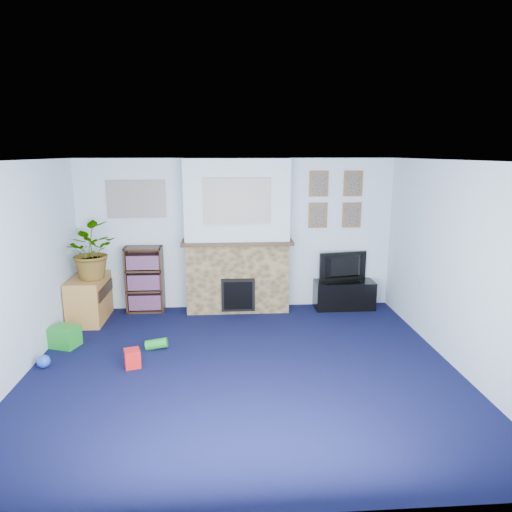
{
  "coord_description": "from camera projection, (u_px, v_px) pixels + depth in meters",
  "views": [
    {
      "loc": [
        -0.18,
        -4.94,
        2.48
      ],
      "look_at": [
        0.21,
        0.79,
        1.18
      ],
      "focal_mm": 32.0,
      "sensor_mm": 36.0,
      "label": 1
    }
  ],
  "objects": [
    {
      "name": "ceiling",
      "position": [
        242.0,
        161.0,
        4.84
      ],
      "size": [
        5.0,
        4.5,
        0.01
      ],
      "primitive_type": "cube",
      "color": "white",
      "rests_on": "wall_back"
    },
    {
      "name": "chimney_breast",
      "position": [
        237.0,
        238.0,
        7.1
      ],
      "size": [
        1.72,
        0.5,
        2.4
      ],
      "color": "brown",
      "rests_on": "ground"
    },
    {
      "name": "toy_block",
      "position": [
        132.0,
        358.0,
        5.39
      ],
      "size": [
        0.22,
        0.22,
        0.22
      ],
      "primitive_type": "cube",
      "rotation": [
        0.0,
        0.0,
        0.31
      ],
      "color": "red",
      "rests_on": "ground"
    },
    {
      "name": "floor",
      "position": [
        243.0,
        368.0,
        5.37
      ],
      "size": [
        5.0,
        4.5,
        0.01
      ],
      "primitive_type": "cube",
      "color": "black",
      "rests_on": "ground"
    },
    {
      "name": "sideboard",
      "position": [
        89.0,
        298.0,
        6.85
      ],
      "size": [
        0.48,
        0.86,
        0.67
      ],
      "primitive_type": "cube",
      "color": "#B37A39",
      "rests_on": "ground"
    },
    {
      "name": "wall_front",
      "position": [
        256.0,
        358.0,
        2.92
      ],
      "size": [
        5.0,
        0.04,
        2.4
      ],
      "primitive_type": "cube",
      "color": "silver",
      "rests_on": "ground"
    },
    {
      "name": "portrait_bl",
      "position": [
        318.0,
        215.0,
        7.29
      ],
      "size": [
        0.3,
        0.03,
        0.4
      ],
      "primitive_type": "cube",
      "color": "brown",
      "rests_on": "wall_back"
    },
    {
      "name": "wall_left",
      "position": [
        12.0,
        274.0,
        4.94
      ],
      "size": [
        0.04,
        4.5,
        2.4
      ],
      "primitive_type": "cube",
      "color": "silver",
      "rests_on": "ground"
    },
    {
      "name": "mantel_clock",
      "position": [
        233.0,
        236.0,
        7.04
      ],
      "size": [
        0.11,
        0.07,
        0.15
      ],
      "primitive_type": "cube",
      "color": "gold",
      "rests_on": "chimney_breast"
    },
    {
      "name": "collage_left",
      "position": [
        136.0,
        199.0,
        7.05
      ],
      "size": [
        0.9,
        0.03,
        0.58
      ],
      "primitive_type": "cube",
      "color": "gray",
      "rests_on": "wall_back"
    },
    {
      "name": "wall_back",
      "position": [
        237.0,
        235.0,
        7.29
      ],
      "size": [
        5.0,
        0.04,
        2.4
      ],
      "primitive_type": "cube",
      "color": "silver",
      "rests_on": "ground"
    },
    {
      "name": "portrait_tl",
      "position": [
        319.0,
        184.0,
        7.18
      ],
      "size": [
        0.3,
        0.03,
        0.4
      ],
      "primitive_type": "cube",
      "color": "brown",
      "rests_on": "wall_back"
    },
    {
      "name": "mantel_candle",
      "position": [
        259.0,
        235.0,
        7.07
      ],
      "size": [
        0.05,
        0.05,
        0.17
      ],
      "primitive_type": "cylinder",
      "color": "#B2BFC6",
      "rests_on": "chimney_breast"
    },
    {
      "name": "potted_plant",
      "position": [
        88.0,
        251.0,
        6.64
      ],
      "size": [
        0.97,
        0.97,
        0.82
      ],
      "primitive_type": "imported",
      "rotation": [
        0.0,
        0.0,
        2.37
      ],
      "color": "#26661E",
      "rests_on": "sideboard"
    },
    {
      "name": "toy_tube",
      "position": [
        157.0,
        344.0,
        5.88
      ],
      "size": [
        0.29,
        0.13,
        0.17
      ],
      "primitive_type": "cylinder",
      "rotation": [
        0.0,
        1.43,
        0.0
      ],
      "color": "#198C26",
      "rests_on": "ground"
    },
    {
      "name": "tv_stand",
      "position": [
        344.0,
        295.0,
        7.41
      ],
      "size": [
        0.95,
        0.4,
        0.45
      ],
      "primitive_type": "cube",
      "color": "black",
      "rests_on": "ground"
    },
    {
      "name": "portrait_br",
      "position": [
        352.0,
        215.0,
        7.33
      ],
      "size": [
        0.3,
        0.03,
        0.4
      ],
      "primitive_type": "cube",
      "color": "brown",
      "rests_on": "wall_back"
    },
    {
      "name": "portrait_tr",
      "position": [
        353.0,
        184.0,
        7.22
      ],
      "size": [
        0.3,
        0.03,
        0.4
      ],
      "primitive_type": "cube",
      "color": "brown",
      "rests_on": "wall_back"
    },
    {
      "name": "wall_right",
      "position": [
        458.0,
        266.0,
        5.27
      ],
      "size": [
        0.04,
        4.5,
        2.4
      ],
      "primitive_type": "cube",
      "color": "silver",
      "rests_on": "ground"
    },
    {
      "name": "toy_ball",
      "position": [
        43.0,
        360.0,
        5.38
      ],
      "size": [
        0.15,
        0.15,
        0.15
      ],
      "primitive_type": "sphere",
      "color": "blue",
      "rests_on": "ground"
    },
    {
      "name": "mantel_can",
      "position": [
        287.0,
        236.0,
        7.1
      ],
      "size": [
        0.06,
        0.06,
        0.12
      ],
      "primitive_type": "cylinder",
      "color": "red",
      "rests_on": "chimney_breast"
    },
    {
      "name": "television",
      "position": [
        345.0,
        267.0,
        7.33
      ],
      "size": [
        0.81,
        0.25,
        0.46
      ],
      "primitive_type": "imported",
      "rotation": [
        0.0,
        0.0,
        3.32
      ],
      "color": "black",
      "rests_on": "tv_stand"
    },
    {
      "name": "bookshelf",
      "position": [
        145.0,
        281.0,
        7.21
      ],
      "size": [
        0.58,
        0.28,
        1.05
      ],
      "color": "#301E11",
      "rests_on": "ground"
    },
    {
      "name": "collage_main",
      "position": [
        237.0,
        201.0,
        6.76
      ],
      "size": [
        1.0,
        0.03,
        0.68
      ],
      "primitive_type": "cube",
      "color": "gray",
      "rests_on": "chimney_breast"
    },
    {
      "name": "mantel_teddy",
      "position": [
        198.0,
        237.0,
        7.01
      ],
      "size": [
        0.14,
        0.14,
        0.14
      ],
      "primitive_type": "sphere",
      "color": "gray",
      "rests_on": "chimney_breast"
    },
    {
      "name": "green_crate",
      "position": [
        65.0,
        336.0,
        5.95
      ],
      "size": [
        0.41,
        0.37,
        0.27
      ],
      "primitive_type": "cube",
      "rotation": [
        0.0,
        0.0,
        -0.34
      ],
      "color": "#198C26",
      "rests_on": "ground"
    }
  ]
}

